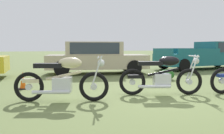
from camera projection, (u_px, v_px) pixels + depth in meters
name	position (u px, v px, depth m)	size (l,w,h in m)	color
ground_plane	(161.00, 97.00, 5.75)	(120.00, 120.00, 0.00)	olive
motorcycle_cream	(62.00, 80.00, 5.19)	(2.01, 0.95, 1.02)	black
motorcycle_black	(162.00, 76.00, 5.90)	(2.03, 0.94, 1.02)	black
car_beige	(96.00, 56.00, 10.63)	(4.72, 2.66, 1.43)	#BCAD8C
pickup_truck_teal	(207.00, 55.00, 12.92)	(5.40, 2.04, 1.49)	#19606B
traffic_cone	(23.00, 81.00, 6.74)	(0.25, 0.25, 0.52)	#EA590F
shrub_low	(167.00, 75.00, 8.67)	(0.55, 0.54, 0.38)	#235B1E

